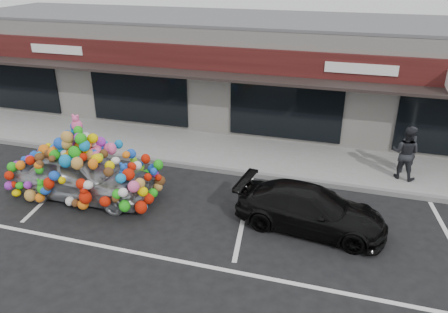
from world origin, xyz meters
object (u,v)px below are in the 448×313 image
(black_sedan, at_px, (310,209))
(pedestrian_a, at_px, (408,149))
(toy_car, at_px, (84,170))
(pedestrian_b, at_px, (405,153))

(black_sedan, relative_size, pedestrian_a, 2.47)
(black_sedan, distance_m, pedestrian_a, 4.78)
(toy_car, relative_size, pedestrian_b, 2.58)
(black_sedan, height_order, pedestrian_a, pedestrian_a)
(toy_car, height_order, pedestrian_a, toy_car)
(black_sedan, xyz_separation_m, pedestrian_a, (2.64, 3.97, 0.37))
(pedestrian_b, bearing_deg, toy_car, 40.83)
(pedestrian_a, bearing_deg, pedestrian_b, 50.68)
(toy_car, relative_size, pedestrian_a, 2.78)
(pedestrian_a, xyz_separation_m, pedestrian_b, (-0.13, -0.47, 0.06))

